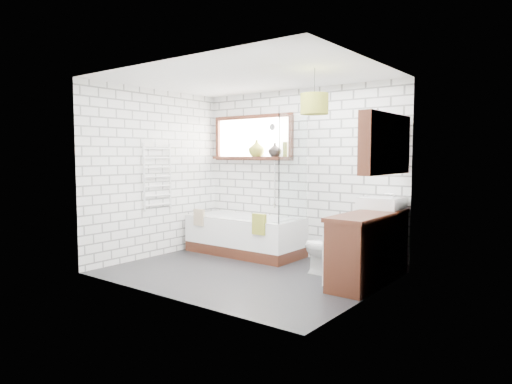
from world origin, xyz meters
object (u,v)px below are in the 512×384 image
Objects in this scene: vanity at (369,248)px; toilet at (330,248)px; bathtub at (245,235)px; pendant at (314,104)px; basin at (381,203)px.

vanity reaches higher than toilet.
pendant is (1.71, -0.87, 1.81)m from bathtub.
pendant is (-0.40, -1.03, 1.19)m from basin.
pendant reaches higher than basin.
pendant is at bearing -111.35° from basin.
bathtub is 2.57× the size of toilet.
basin is 1.61× the size of pendant.
basin is (-0.06, 0.50, 0.49)m from vanity.
basin reaches higher than vanity.
pendant reaches higher than vanity.
bathtub is at bearing -101.80° from toilet.
toilet reaches higher than bathtub.
pendant is at bearing -26.99° from bathtub.
bathtub is at bearing 170.99° from vanity.
toilet is at bearing -134.82° from basin.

